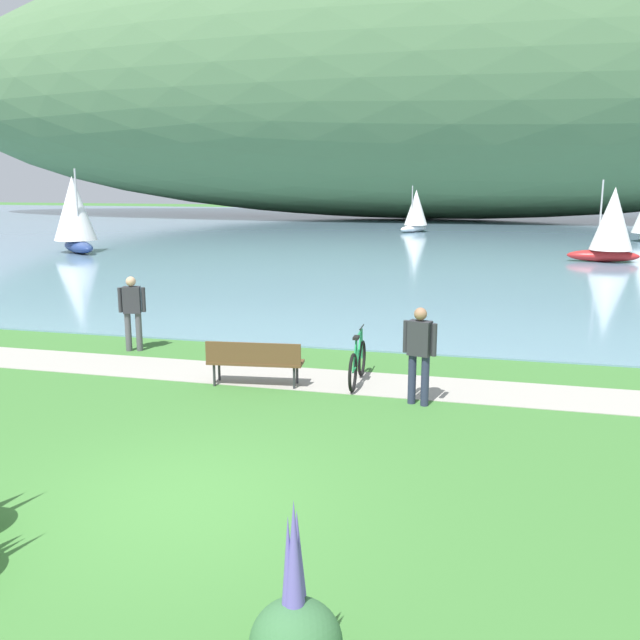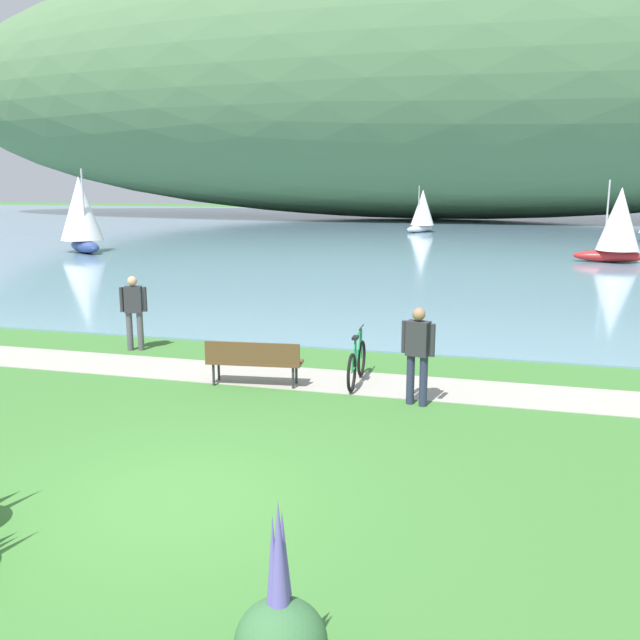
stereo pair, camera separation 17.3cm
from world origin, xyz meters
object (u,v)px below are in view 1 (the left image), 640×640
Objects in this scene: park_bench_near_camera at (255,359)px; sailboat_toward_hillside at (416,210)px; bicycle_leaning_near_bench at (358,363)px; person_on_the_grass at (419,350)px; sailboat_nearest_to_shore at (612,224)px; person_at_shoreline at (132,309)px; sailboat_far_off at (74,213)px.

park_bench_near_camera is 0.53× the size of sailboat_toward_hillside.
bicycle_leaning_near_bench is 1.69m from person_on_the_grass.
person_on_the_grass is 0.50× the size of sailboat_toward_hillside.
person_on_the_grass is 0.45× the size of sailboat_nearest_to_shore.
bicycle_leaning_near_bench is at bearing -13.00° from person_at_shoreline.
bicycle_leaning_near_bench is 39.29m from sailboat_toward_hillside.
sailboat_nearest_to_shore is 0.87× the size of sailboat_far_off.
sailboat_far_off reaches higher than park_bench_near_camera.
person_at_shoreline reaches higher than park_bench_near_camera.
sailboat_toward_hillside is at bearing 122.61° from sailboat_nearest_to_shore.
bicycle_leaning_near_bench is 0.46× the size of sailboat_nearest_to_shore.
bicycle_leaning_near_bench is 5.59m from person_at_shoreline.
person_at_shoreline is at bearing -53.42° from sailboat_far_off.
bicycle_leaning_near_bench reaches higher than park_bench_near_camera.
sailboat_toward_hillside is at bearing 50.23° from sailboat_far_off.
person_at_shoreline is at bearing 167.00° from bicycle_leaning_near_bench.
person_on_the_grass is 23.93m from sailboat_nearest_to_shore.
person_on_the_grass is at bearing -45.46° from sailboat_far_off.
park_bench_near_camera is 3.14m from person_on_the_grass.
sailboat_nearest_to_shore is (9.77, 22.64, 1.32)m from park_bench_near_camera.
park_bench_near_camera is at bearing -160.49° from bicycle_leaning_near_bench.
park_bench_near_camera is 24.70m from sailboat_nearest_to_shore.
sailboat_nearest_to_shore is (7.93, 21.99, 1.45)m from bicycle_leaning_near_bench.
sailboat_toward_hillside is 25.21m from sailboat_far_off.
person_at_shoreline is 0.39× the size of sailboat_far_off.
sailboat_toward_hillside is (-1.20, 39.80, 1.14)m from park_bench_near_camera.
sailboat_nearest_to_shore is at bearing 70.16° from bicycle_leaning_near_bench.
person_on_the_grass is at bearing -106.22° from sailboat_nearest_to_shore.
sailboat_far_off is (-16.12, -19.37, 0.45)m from sailboat_toward_hillside.
bicycle_leaning_near_bench is (1.84, 0.65, -0.12)m from park_bench_near_camera.
sailboat_nearest_to_shore reaches higher than sailboat_toward_hillside.
park_bench_near_camera is 39.83m from sailboat_toward_hillside.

